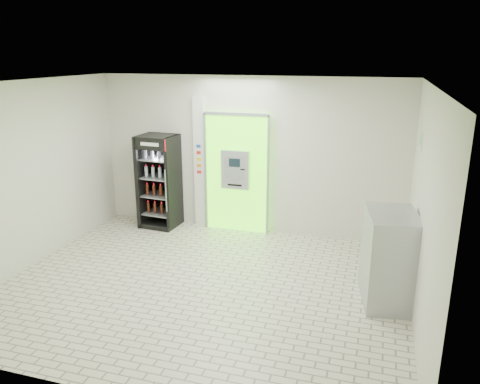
% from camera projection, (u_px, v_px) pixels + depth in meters
% --- Properties ---
extents(ground, '(6.00, 6.00, 0.00)m').
position_uv_depth(ground, '(203.00, 285.00, 7.12)').
color(ground, beige).
rests_on(ground, ground).
extents(room_shell, '(6.00, 6.00, 6.00)m').
position_uv_depth(room_shell, '(200.00, 168.00, 6.59)').
color(room_shell, beige).
rests_on(room_shell, ground).
extents(atm_assembly, '(1.30, 0.24, 2.33)m').
position_uv_depth(atm_assembly, '(237.00, 172.00, 9.05)').
color(atm_assembly, '#51EA14').
rests_on(atm_assembly, ground).
extents(pillar, '(0.22, 0.11, 2.60)m').
position_uv_depth(pillar, '(200.00, 163.00, 9.26)').
color(pillar, silver).
rests_on(pillar, ground).
extents(beverage_cooler, '(0.74, 0.69, 1.86)m').
position_uv_depth(beverage_cooler, '(160.00, 183.00, 9.35)').
color(beverage_cooler, black).
rests_on(beverage_cooler, ground).
extents(steel_cabinet, '(0.81, 1.08, 1.32)m').
position_uv_depth(steel_cabinet, '(389.00, 258.00, 6.49)').
color(steel_cabinet, '#A0A3A8').
rests_on(steel_cabinet, ground).
extents(exit_sign, '(0.02, 0.22, 0.26)m').
position_uv_depth(exit_sign, '(421.00, 142.00, 6.97)').
color(exit_sign, white).
rests_on(exit_sign, room_shell).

